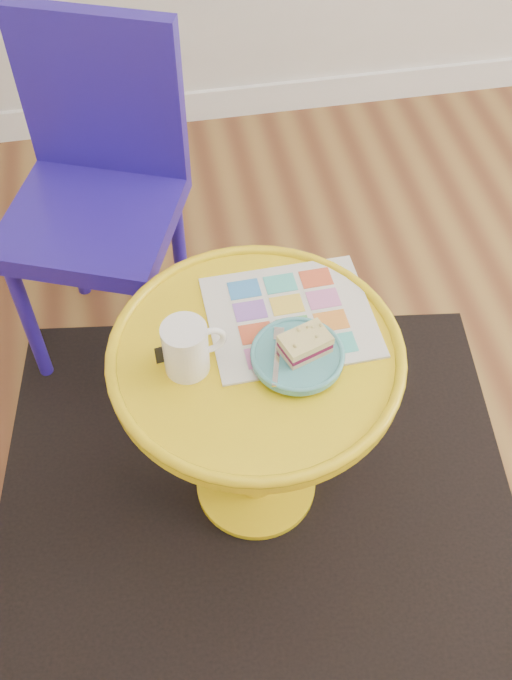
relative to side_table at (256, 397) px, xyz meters
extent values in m
cube|color=white|center=(0.61, 1.59, -0.35)|extent=(4.00, 0.02, 0.12)
cube|color=black|center=(0.00, 0.00, -0.40)|extent=(1.44, 1.26, 0.01)
cylinder|color=yellow|center=(0.00, 0.00, -0.39)|extent=(0.30, 0.30, 0.03)
cylinder|color=yellow|center=(0.00, 0.00, -0.13)|extent=(0.10, 0.10, 0.51)
cylinder|color=yellow|center=(0.00, 0.00, 0.14)|extent=(0.60, 0.60, 0.03)
cylinder|color=#271796|center=(-0.52, 0.47, -0.19)|extent=(0.04, 0.04, 0.43)
cylinder|color=#271796|center=(-0.22, 0.35, -0.19)|extent=(0.04, 0.04, 0.43)
cylinder|color=#271796|center=(-0.40, 0.77, -0.19)|extent=(0.04, 0.04, 0.43)
cylinder|color=#271796|center=(-0.10, 0.65, -0.19)|extent=(0.04, 0.04, 0.43)
cube|color=#271796|center=(-0.31, 0.56, 0.07)|extent=(0.53, 0.53, 0.05)
cube|color=#271796|center=(-0.25, 0.73, 0.30)|extent=(0.39, 0.19, 0.43)
cube|color=silver|center=(0.09, 0.08, 0.16)|extent=(0.35, 0.30, 0.01)
cylinder|color=white|center=(-0.14, -0.01, 0.22)|extent=(0.09, 0.09, 0.12)
torus|color=white|center=(-0.09, 0.00, 0.22)|extent=(0.07, 0.02, 0.07)
cylinder|color=#D1B78C|center=(-0.14, -0.01, 0.27)|extent=(0.08, 0.08, 0.01)
cylinder|color=#4FA2A7|center=(0.08, -0.04, 0.17)|extent=(0.07, 0.07, 0.01)
cylinder|color=#4FA2A7|center=(0.08, -0.04, 0.18)|extent=(0.18, 0.18, 0.01)
cube|color=#D3BC8C|center=(0.09, -0.03, 0.19)|extent=(0.11, 0.09, 0.01)
cube|color=maroon|center=(0.09, -0.03, 0.20)|extent=(0.11, 0.09, 0.01)
cube|color=#EADB8C|center=(0.09, -0.03, 0.22)|extent=(0.11, 0.09, 0.02)
cube|color=silver|center=(0.03, -0.05, 0.19)|extent=(0.04, 0.11, 0.00)
cube|color=silver|center=(0.05, 0.02, 0.19)|extent=(0.03, 0.04, 0.00)
camera|label=1|loc=(-0.17, -0.91, 1.35)|focal=40.00mm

